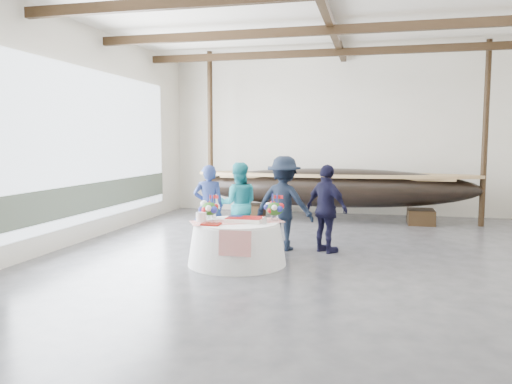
# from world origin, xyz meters

# --- Properties ---
(floor) EXTENTS (10.00, 12.00, 0.01)m
(floor) POSITION_xyz_m (0.00, 0.00, 0.00)
(floor) COLOR #3D3D42
(floor) RESTS_ON ground
(wall_back) EXTENTS (10.00, 0.02, 4.50)m
(wall_back) POSITION_xyz_m (0.00, 6.00, 2.25)
(wall_back) COLOR silver
(wall_back) RESTS_ON ground
(wall_front) EXTENTS (10.00, 0.02, 4.50)m
(wall_front) POSITION_xyz_m (0.00, -6.00, 2.25)
(wall_front) COLOR silver
(wall_front) RESTS_ON ground
(wall_left) EXTENTS (0.02, 12.00, 4.50)m
(wall_left) POSITION_xyz_m (-5.00, 0.00, 2.25)
(wall_left) COLOR silver
(wall_left) RESTS_ON ground
(pavilion_structure) EXTENTS (9.80, 11.76, 4.50)m
(pavilion_structure) POSITION_xyz_m (0.00, 0.78, 4.00)
(pavilion_structure) COLOR black
(pavilion_structure) RESTS_ON ground
(open_bay) EXTENTS (0.03, 7.00, 3.20)m
(open_bay) POSITION_xyz_m (-4.95, 1.00, 1.83)
(open_bay) COLOR silver
(open_bay) RESTS_ON ground
(longboat_display) EXTENTS (7.37, 1.47, 1.38)m
(longboat_display) POSITION_xyz_m (-0.13, 4.53, 0.88)
(longboat_display) COLOR black
(longboat_display) RESTS_ON ground
(banquet_table) EXTENTS (1.68, 1.68, 0.72)m
(banquet_table) POSITION_xyz_m (-1.35, -0.51, 0.36)
(banquet_table) COLOR silver
(banquet_table) RESTS_ON ground
(tabletop_items) EXTENTS (1.63, 1.22, 0.40)m
(tabletop_items) POSITION_xyz_m (-1.36, -0.39, 0.87)
(tabletop_items) COLOR red
(tabletop_items) RESTS_ON banquet_table
(guest_woman_blue) EXTENTS (0.69, 0.56, 1.63)m
(guest_woman_blue) POSITION_xyz_m (-2.26, 0.70, 0.81)
(guest_woman_blue) COLOR navy
(guest_woman_blue) RESTS_ON ground
(guest_woman_teal) EXTENTS (0.96, 0.85, 1.67)m
(guest_woman_teal) POSITION_xyz_m (-1.73, 0.95, 0.84)
(guest_woman_teal) COLOR teal
(guest_woman_teal) RESTS_ON ground
(guest_man_left) EXTENTS (1.28, 0.90, 1.81)m
(guest_man_left) POSITION_xyz_m (-0.77, 0.77, 0.90)
(guest_man_left) COLOR black
(guest_man_left) RESTS_ON ground
(guest_man_right) EXTENTS (1.01, 0.92, 1.66)m
(guest_man_right) POSITION_xyz_m (0.06, 0.73, 0.83)
(guest_man_right) COLOR black
(guest_man_right) RESTS_ON ground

